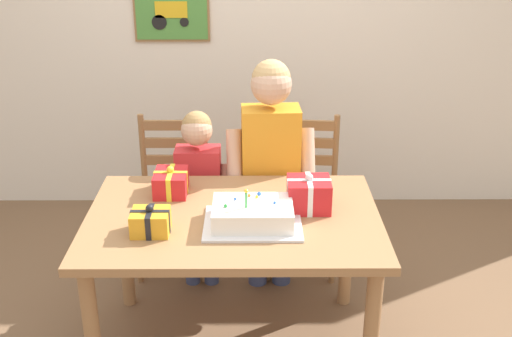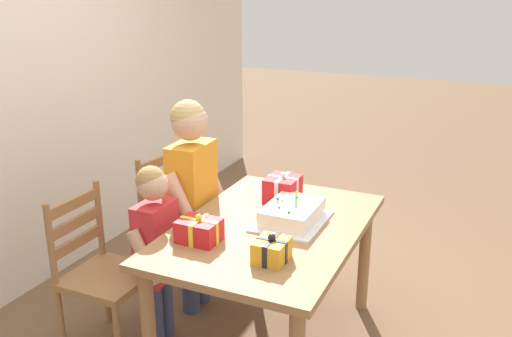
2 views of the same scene
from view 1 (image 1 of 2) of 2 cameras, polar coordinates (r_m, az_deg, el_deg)
The scene contains 10 objects.
back_wall at distance 4.46m, azimuth -1.56°, elevation 12.61°, with size 6.40×0.11×2.60m.
dining_table at distance 3.02m, azimuth -2.04°, elevation -5.93°, with size 1.37×0.92×0.75m.
birthday_cake at distance 2.87m, azimuth -0.30°, elevation -4.19°, with size 0.44×0.34×0.19m.
gift_box_red_large at distance 2.84m, azimuth -9.43°, elevation -4.73°, with size 0.17×0.15×0.14m.
gift_box_beside_cake at distance 3.20m, azimuth -7.62°, elevation -1.25°, with size 0.17×0.21×0.15m.
gift_box_corner_small at distance 3.01m, azimuth 4.74°, elevation -2.32°, with size 0.21×0.19×0.18m.
chair_left at distance 3.87m, azimuth -7.44°, elevation -2.24°, with size 0.42×0.42×0.92m.
chair_right at distance 3.85m, azimuth 4.20°, elevation -2.22°, with size 0.46×0.46×0.92m.
child_older at distance 3.48m, azimuth 1.32°, elevation 1.24°, with size 0.49×0.28×1.34m.
child_younger at distance 3.56m, azimuth -5.15°, elevation -1.35°, with size 0.38×0.22×1.06m.
Camera 1 is at (0.09, -2.64, 2.11)m, focal length 44.67 mm.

